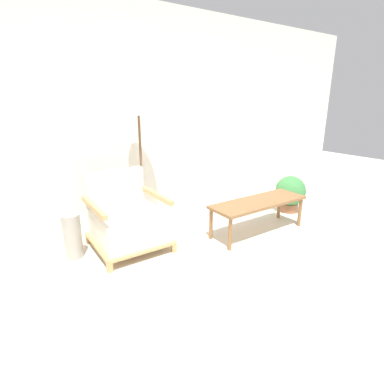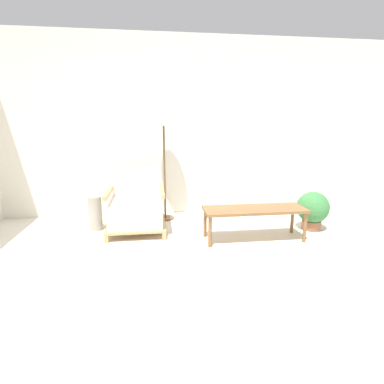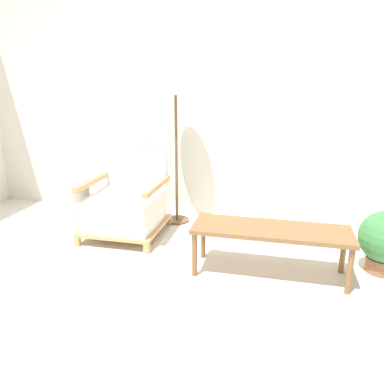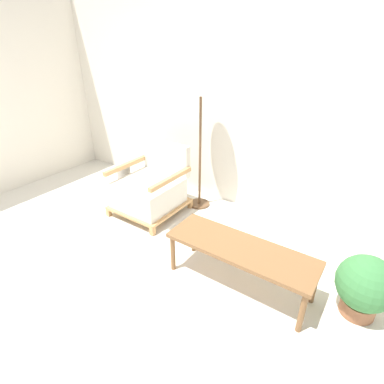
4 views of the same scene
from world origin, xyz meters
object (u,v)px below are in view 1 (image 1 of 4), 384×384
vase (73,236)px  potted_plant (290,192)px  armchair (127,221)px  floor_lamp (139,114)px  coffee_table (258,204)px

vase → potted_plant: potted_plant is taller
armchair → vase: 0.57m
vase → floor_lamp: bearing=21.1°
floor_lamp → coffee_table: bearing=-43.0°
floor_lamp → armchair: bearing=-130.8°
armchair → coffee_table: armchair is taller
floor_lamp → potted_plant: (1.96, -0.73, -1.11)m
armchair → floor_lamp: 1.26m
coffee_table → potted_plant: (0.91, 0.25, -0.07)m
vase → coffee_table: bearing=-17.0°
armchair → coffee_table: bearing=-19.5°
vase → potted_plant: bearing=-7.0°
armchair → floor_lamp: size_ratio=0.50×
vase → potted_plant: size_ratio=0.89×
armchair → potted_plant: 2.38m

